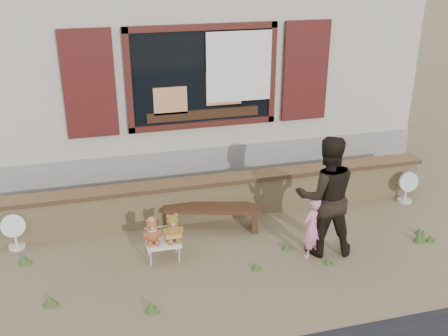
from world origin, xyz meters
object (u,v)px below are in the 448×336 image
object	(u,v)px
bench	(213,213)
teddy_bear_right	(172,226)
adult	(326,196)
folding_chair	(163,242)
teddy_bear_left	(152,230)
child	(312,228)

from	to	relation	value
bench	teddy_bear_right	size ratio (longest dim) A/B	3.68
bench	adult	xyz separation A→B (m)	(1.35, -1.01, 0.59)
folding_chair	teddy_bear_left	size ratio (longest dim) A/B	1.29
bench	folding_chair	bearing A→B (deg)	-126.33
child	adult	bearing A→B (deg)	177.49
folding_chair	adult	xyz separation A→B (m)	(2.22, -0.38, 0.61)
bench	teddy_bear_right	xyz separation A→B (m)	(-0.72, -0.63, 0.21)
child	teddy_bear_left	bearing A→B (deg)	-38.71
folding_chair	child	size ratio (longest dim) A/B	0.52
folding_chair	child	world-z (taller)	child
bench	teddy_bear_left	distance (m)	1.20
teddy_bear_right	teddy_bear_left	bearing A→B (deg)	180.00
bench	teddy_bear_left	size ratio (longest dim) A/B	4.09
teddy_bear_left	teddy_bear_right	world-z (taller)	teddy_bear_right
teddy_bear_left	bench	bearing A→B (deg)	33.33
folding_chair	teddy_bear_left	distance (m)	0.25
folding_chair	teddy_bear_left	world-z (taller)	teddy_bear_left
teddy_bear_right	adult	bearing A→B (deg)	-9.07
teddy_bear_right	child	world-z (taller)	child
bench	adult	distance (m)	1.79
bench	teddy_bear_left	xyz separation A→B (m)	(-1.00, -0.63, 0.19)
teddy_bear_right	child	size ratio (longest dim) A/B	0.45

